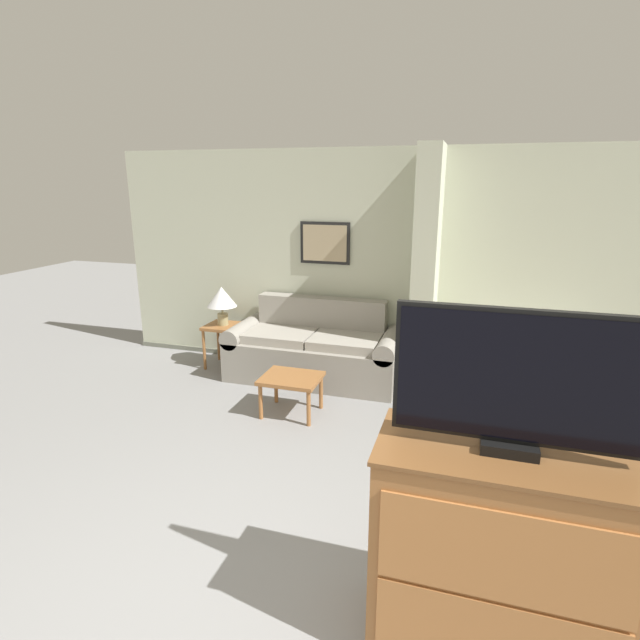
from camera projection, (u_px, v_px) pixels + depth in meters
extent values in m
cube|color=beige|center=(377.00, 264.00, 5.80)|extent=(6.57, 0.12, 2.60)
cube|color=slate|center=(373.00, 368.00, 6.08)|extent=(6.57, 0.02, 0.06)
cube|color=black|center=(325.00, 243.00, 5.84)|extent=(0.60, 0.02, 0.49)
cube|color=tan|center=(325.00, 243.00, 5.83)|extent=(0.53, 0.01, 0.42)
cube|color=beige|center=(426.00, 272.00, 5.29)|extent=(0.24, 0.63, 2.60)
cube|color=gray|center=(314.00, 360.00, 5.79)|extent=(1.55, 0.84, 0.46)
cube|color=gray|center=(322.00, 316.00, 5.96)|extent=(1.55, 0.20, 0.45)
cube|color=gray|center=(245.00, 353.00, 6.04)|extent=(0.21, 0.84, 0.46)
cylinder|color=gray|center=(244.00, 331.00, 5.96)|extent=(0.23, 0.84, 0.23)
cube|color=gray|center=(389.00, 368.00, 5.54)|extent=(0.21, 0.84, 0.46)
cylinder|color=gray|center=(390.00, 344.00, 5.47)|extent=(0.23, 0.84, 0.23)
cube|color=#A49F94|center=(281.00, 335.00, 5.78)|extent=(0.75, 0.60, 0.10)
cube|color=#A49F94|center=(345.00, 341.00, 5.56)|extent=(0.75, 0.60, 0.10)
cube|color=#996033|center=(291.00, 378.00, 4.87)|extent=(0.57, 0.48, 0.04)
cylinder|color=#996033|center=(261.00, 402.00, 4.81)|extent=(0.04, 0.04, 0.36)
cylinder|color=#996033|center=(309.00, 408.00, 4.67)|extent=(0.04, 0.04, 0.36)
cylinder|color=#996033|center=(276.00, 386.00, 5.18)|extent=(0.04, 0.04, 0.36)
cylinder|color=#996033|center=(321.00, 392.00, 5.04)|extent=(0.04, 0.04, 0.36)
cube|color=#996033|center=(223.00, 326.00, 6.11)|extent=(0.42, 0.42, 0.04)
cylinder|color=#996033|center=(204.00, 350.00, 6.07)|extent=(0.04, 0.04, 0.50)
cylinder|color=#996033|center=(231.00, 353.00, 5.97)|extent=(0.04, 0.04, 0.50)
cylinder|color=#996033|center=(218.00, 341.00, 6.40)|extent=(0.04, 0.04, 0.50)
cylinder|color=#996033|center=(244.00, 344.00, 6.30)|extent=(0.04, 0.04, 0.50)
cylinder|color=tan|center=(223.00, 319.00, 6.09)|extent=(0.13, 0.13, 0.14)
cylinder|color=tan|center=(222.00, 310.00, 6.05)|extent=(0.02, 0.02, 0.09)
cone|color=silver|center=(222.00, 297.00, 6.01)|extent=(0.36, 0.36, 0.24)
cube|color=#996033|center=(496.00, 556.00, 2.34)|extent=(1.12, 0.53, 1.07)
cube|color=brown|center=(508.00, 453.00, 2.19)|extent=(1.15, 0.55, 0.02)
cube|color=#AB6C39|center=(503.00, 558.00, 2.04)|extent=(1.02, 0.01, 0.43)
cube|color=black|center=(509.00, 446.00, 2.18)|extent=(0.24, 0.16, 0.05)
cube|color=black|center=(517.00, 377.00, 2.10)|extent=(1.03, 0.04, 0.60)
cube|color=black|center=(517.00, 379.00, 2.08)|extent=(0.99, 0.01, 0.56)
cube|color=#996033|center=(523.00, 423.00, 4.66)|extent=(1.48, 1.97, 0.10)
cube|color=tan|center=(527.00, 397.00, 4.59)|extent=(1.44, 1.93, 0.44)
cube|color=white|center=(522.00, 354.00, 5.23)|extent=(1.32, 0.36, 0.10)
cube|color=#2D4733|center=(554.00, 363.00, 4.22)|extent=(0.30, 0.21, 0.42)
cube|color=#2D4733|center=(555.00, 378.00, 4.13)|extent=(0.23, 0.03, 0.19)
ellipsoid|color=#2D4733|center=(558.00, 340.00, 4.16)|extent=(0.29, 0.20, 0.10)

